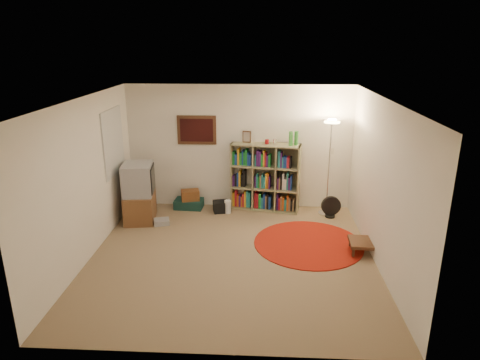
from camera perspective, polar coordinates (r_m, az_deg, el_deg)
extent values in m
cube|color=#876D4F|center=(6.97, -1.10, -10.24)|extent=(4.50, 4.50, 0.02)
cube|color=white|center=(6.19, -1.24, 10.76)|extent=(4.50, 4.50, 0.02)
cube|color=white|center=(8.64, -0.09, 4.39)|extent=(4.50, 0.02, 2.50)
cube|color=white|center=(4.39, -3.29, -9.77)|extent=(4.50, 0.02, 2.50)
cube|color=white|center=(7.00, -19.95, -0.05)|extent=(0.02, 4.50, 2.50)
cube|color=white|center=(6.70, 18.49, -0.68)|extent=(0.02, 4.50, 2.50)
cube|color=#3F2416|center=(8.62, -5.79, 6.65)|extent=(0.78, 0.04, 0.58)
cube|color=#3A0C0B|center=(8.60, -5.81, 6.62)|extent=(0.66, 0.01, 0.46)
cube|color=white|center=(8.08, -16.56, 4.85)|extent=(0.03, 1.00, 1.20)
cube|color=beige|center=(8.73, 12.15, 3.79)|extent=(0.08, 0.01, 0.12)
cube|color=#8B855D|center=(8.84, 3.31, -3.74)|extent=(1.42, 0.63, 0.03)
cube|color=#8B855D|center=(8.43, 3.48, 4.74)|extent=(1.42, 0.63, 0.03)
cube|color=#8B855D|center=(8.74, -0.94, 0.71)|extent=(0.10, 0.39, 1.37)
cube|color=#8B855D|center=(8.53, 7.83, 0.08)|extent=(0.10, 0.39, 1.37)
cube|color=#8B855D|center=(8.79, 3.60, 0.76)|extent=(1.35, 0.26, 1.37)
cube|color=#8B855D|center=(8.65, 1.90, 0.51)|extent=(0.10, 0.37, 1.31)
cube|color=#8B855D|center=(8.58, 4.89, 0.30)|extent=(0.10, 0.37, 1.31)
cube|color=#8B855D|center=(8.68, 3.36, -1.03)|extent=(1.36, 0.60, 0.03)
cube|color=#8B855D|center=(8.54, 3.42, 1.86)|extent=(1.36, 0.60, 0.03)
cube|color=gold|center=(8.86, -0.76, -2.48)|extent=(0.07, 0.16, 0.30)
cube|color=#AB1824|center=(8.84, -0.48, -2.34)|extent=(0.07, 0.16, 0.35)
cube|color=#C45418|center=(8.85, -0.21, -2.70)|extent=(0.07, 0.16, 0.24)
cube|color=#431862|center=(8.85, 0.06, -2.72)|extent=(0.06, 0.16, 0.24)
cube|color=#C45418|center=(8.84, 0.30, -2.80)|extent=(0.06, 0.16, 0.22)
cube|color=#AB1824|center=(8.82, 0.52, -2.60)|extent=(0.06, 0.16, 0.29)
cube|color=gold|center=(8.80, 0.76, -2.47)|extent=(0.06, 0.16, 0.34)
cube|color=teal|center=(8.79, 1.04, -2.46)|extent=(0.07, 0.16, 0.35)
cube|color=teal|center=(8.79, 1.32, -2.58)|extent=(0.07, 0.16, 0.32)
cube|color=#431862|center=(8.73, -0.76, 0.00)|extent=(0.07, 0.16, 0.22)
cube|color=black|center=(8.72, -0.47, 0.05)|extent=(0.07, 0.16, 0.24)
cube|color=navy|center=(8.70, -0.22, 0.16)|extent=(0.06, 0.16, 0.28)
cube|color=gold|center=(8.68, 0.04, 0.28)|extent=(0.07, 0.16, 0.33)
cube|color=black|center=(8.69, 0.33, 0.02)|extent=(0.07, 0.16, 0.25)
cube|color=black|center=(8.66, 0.64, 0.27)|extent=(0.07, 0.16, 0.34)
cube|color=#187A29|center=(8.60, -0.78, 2.97)|extent=(0.07, 0.16, 0.27)
cube|color=navy|center=(8.59, -0.45, 2.79)|extent=(0.08, 0.16, 0.22)
cube|color=gold|center=(8.56, -0.13, 3.14)|extent=(0.07, 0.16, 0.34)
cube|color=#187A29|center=(8.56, 0.17, 2.86)|extent=(0.07, 0.16, 0.26)
cube|color=navy|center=(8.55, 0.43, 3.02)|extent=(0.05, 0.16, 0.31)
cube|color=#187A29|center=(8.55, 0.63, 2.91)|extent=(0.05, 0.16, 0.28)
cube|color=#187A29|center=(8.53, 0.90, 3.05)|extent=(0.07, 0.16, 0.33)
cube|color=navy|center=(8.53, 1.15, 2.84)|extent=(0.05, 0.16, 0.27)
cube|color=navy|center=(8.53, 1.40, 2.69)|extent=(0.07, 0.16, 0.23)
cube|color=#AB1824|center=(8.76, 2.13, -2.60)|extent=(0.07, 0.16, 0.33)
cube|color=#AB1824|center=(8.76, 2.41, -2.71)|extent=(0.07, 0.16, 0.31)
cube|color=#187A29|center=(8.75, 2.71, -2.71)|extent=(0.07, 0.16, 0.31)
cube|color=teal|center=(8.76, 2.99, -2.97)|extent=(0.07, 0.16, 0.24)
cube|color=navy|center=(8.74, 3.29, -2.75)|extent=(0.07, 0.16, 0.32)
cube|color=#866949|center=(8.74, 3.54, -2.88)|extent=(0.05, 0.16, 0.28)
cube|color=black|center=(8.73, 3.76, -2.79)|extent=(0.06, 0.16, 0.31)
cube|color=navy|center=(8.73, 4.03, -2.97)|extent=(0.07, 0.16, 0.27)
cube|color=#431862|center=(8.63, 2.13, -0.17)|extent=(0.06, 0.16, 0.23)
cube|color=teal|center=(8.62, 2.35, -0.02)|extent=(0.06, 0.16, 0.29)
cube|color=#187A29|center=(8.62, 2.59, -0.24)|extent=(0.06, 0.16, 0.22)
cube|color=#866949|center=(8.61, 2.82, -0.14)|extent=(0.06, 0.16, 0.26)
cube|color=teal|center=(8.60, 3.02, -0.07)|extent=(0.05, 0.16, 0.29)
cube|color=teal|center=(8.60, 3.29, -0.26)|extent=(0.08, 0.16, 0.23)
cube|color=gold|center=(8.59, 3.56, -0.04)|extent=(0.05, 0.16, 0.31)
cube|color=#C45418|center=(8.58, 3.78, -0.07)|extent=(0.06, 0.16, 0.30)
cube|color=#431862|center=(8.59, 4.00, -0.26)|extent=(0.05, 0.16, 0.25)
cube|color=teal|center=(8.51, 2.16, 2.66)|extent=(0.05, 0.16, 0.24)
cube|color=#431862|center=(8.49, 2.41, 2.94)|extent=(0.07, 0.16, 0.32)
cube|color=#431862|center=(8.48, 2.72, 2.87)|extent=(0.07, 0.16, 0.31)
cube|color=#187A29|center=(8.48, 3.02, 2.68)|extent=(0.07, 0.16, 0.26)
cube|color=gold|center=(8.46, 3.26, 2.90)|extent=(0.05, 0.16, 0.33)
cube|color=#AB1824|center=(8.46, 3.47, 2.77)|extent=(0.06, 0.16, 0.29)
cube|color=#431862|center=(8.47, 3.72, 2.56)|extent=(0.06, 0.16, 0.24)
cube|color=#187A29|center=(8.46, 4.00, 2.61)|extent=(0.07, 0.16, 0.25)
cube|color=#431862|center=(8.70, 5.08, -2.84)|extent=(0.06, 0.16, 0.33)
cube|color=#AB1824|center=(8.70, 5.32, -3.09)|extent=(0.06, 0.16, 0.26)
cube|color=#866949|center=(8.69, 5.54, -2.99)|extent=(0.05, 0.16, 0.30)
cube|color=#C45418|center=(8.69, 5.79, -3.10)|extent=(0.07, 0.16, 0.27)
cube|color=teal|center=(8.70, 6.10, -3.23)|extent=(0.07, 0.16, 0.23)
cube|color=#C45418|center=(8.67, 6.39, -2.97)|extent=(0.06, 0.16, 0.32)
cube|color=#866949|center=(8.68, 6.65, -3.14)|extent=(0.07, 0.16, 0.27)
cube|color=black|center=(8.69, 6.92, -3.34)|extent=(0.06, 0.16, 0.22)
cube|color=#866949|center=(8.68, 7.17, -3.25)|extent=(0.06, 0.16, 0.25)
cube|color=#431862|center=(8.57, 5.13, -0.42)|extent=(0.06, 0.16, 0.22)
cube|color=#866949|center=(8.56, 5.33, -0.42)|extent=(0.05, 0.16, 0.23)
cube|color=black|center=(8.54, 5.57, -0.17)|extent=(0.06, 0.16, 0.31)
cube|color=silver|center=(8.53, 5.83, -0.11)|extent=(0.06, 0.16, 0.34)
cube|color=silver|center=(8.55, 6.10, -0.49)|extent=(0.07, 0.16, 0.22)
cube|color=teal|center=(8.52, 6.38, -0.10)|extent=(0.06, 0.16, 0.35)
cube|color=#431862|center=(8.53, 6.61, -0.43)|extent=(0.06, 0.16, 0.25)
cube|color=navy|center=(8.52, 6.86, -0.33)|extent=(0.06, 0.16, 0.29)
cube|color=teal|center=(8.42, 5.28, 2.80)|extent=(0.08, 0.16, 0.34)
cube|color=#431862|center=(8.42, 5.56, 2.69)|extent=(0.06, 0.16, 0.31)
cube|color=teal|center=(8.43, 5.76, 2.37)|extent=(0.05, 0.16, 0.22)
cube|color=navy|center=(8.42, 5.97, 2.42)|extent=(0.06, 0.16, 0.24)
cube|color=navy|center=(8.42, 6.18, 2.37)|extent=(0.06, 0.16, 0.23)
cube|color=#AB1824|center=(8.41, 6.47, 2.37)|extent=(0.08, 0.16, 0.23)
cube|color=black|center=(8.41, 6.79, 2.34)|extent=(0.06, 0.16, 0.23)
cube|color=#3F2416|center=(8.49, 0.90, 5.79)|extent=(0.17, 0.05, 0.23)
cube|color=gray|center=(8.48, 0.88, 5.77)|extent=(0.13, 0.03, 0.19)
cylinder|color=#9F0E15|center=(8.42, 3.61, 5.12)|extent=(0.09, 0.09, 0.09)
cylinder|color=white|center=(8.39, 4.67, 5.13)|extent=(0.08, 0.08, 0.11)
cylinder|color=green|center=(8.29, 6.79, 5.50)|extent=(0.09, 0.09, 0.27)
cylinder|color=green|center=(8.35, 7.52, 5.55)|extent=(0.09, 0.09, 0.27)
cylinder|color=white|center=(8.73, 11.38, -4.35)|extent=(0.32, 0.32, 0.03)
cylinder|color=white|center=(8.43, 11.75, 1.35)|extent=(0.03, 0.03, 1.78)
cone|color=white|center=(8.22, 12.17, 7.52)|extent=(0.38, 0.38, 0.14)
cylinder|color=#FFD88C|center=(8.22, 12.17, 7.55)|extent=(0.31, 0.31, 0.02)
cylinder|color=black|center=(8.61, 11.89, -4.73)|extent=(0.22, 0.22, 0.03)
cylinder|color=black|center=(8.57, 11.93, -4.15)|extent=(0.04, 0.04, 0.16)
cylinder|color=black|center=(8.50, 12.03, -3.38)|extent=(0.38, 0.12, 0.38)
cube|color=brown|center=(8.43, -13.17, -3.49)|extent=(0.63, 0.83, 0.53)
cube|color=#9C9CA1|center=(8.24, -13.45, 0.13)|extent=(0.61, 0.71, 0.59)
cube|color=black|center=(8.20, -11.57, 0.18)|extent=(0.09, 0.55, 0.49)
cube|color=black|center=(8.20, -11.53, 0.18)|extent=(0.08, 0.49, 0.43)
cube|color=#9C9CA1|center=(8.23, -10.40, -5.50)|extent=(0.34, 0.30, 0.09)
cube|color=#143731|center=(8.90, -6.82, -3.15)|extent=(0.59, 0.40, 0.18)
cube|color=brown|center=(8.81, -6.65, -2.02)|extent=(0.41, 0.34, 0.21)
cube|color=black|center=(8.65, -2.50, -3.55)|extent=(0.37, 0.33, 0.22)
cylinder|color=white|center=(8.57, -1.64, -3.57)|extent=(0.16, 0.16, 0.27)
cylinder|color=maroon|center=(7.45, 9.10, -8.35)|extent=(1.85, 1.85, 0.02)
cube|color=#3F2416|center=(7.29, 16.16, -8.00)|extent=(0.48, 0.48, 0.05)
cube|color=#3F2416|center=(7.14, 14.88, -9.35)|extent=(0.04, 0.04, 0.16)
cube|color=#3F2416|center=(7.21, 17.78, -9.36)|extent=(0.04, 0.04, 0.16)
cube|color=#3F2416|center=(7.46, 14.47, -8.07)|extent=(0.04, 0.04, 0.16)
cube|color=#3F2416|center=(7.53, 17.24, -8.09)|extent=(0.04, 0.04, 0.16)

